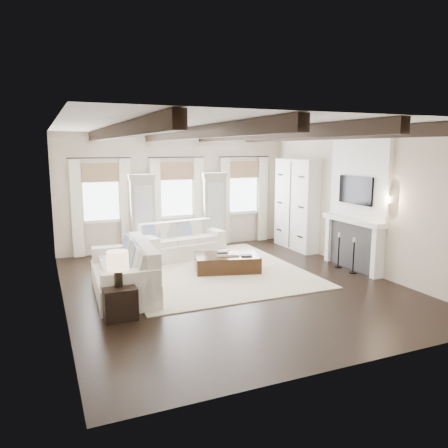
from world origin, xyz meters
name	(u,v)px	position (x,y,z in m)	size (l,w,h in m)	color
ground	(230,285)	(0.00, 0.00, 0.00)	(7.50, 7.50, 0.00)	black
room_shell	(245,189)	(0.75, 0.90, 1.89)	(6.54, 7.54, 3.22)	beige
area_rug	(210,271)	(-0.01, 1.11, 0.01)	(4.00, 4.47, 0.02)	beige
sofa_back	(181,243)	(-0.23, 2.66, 0.37)	(2.23, 1.27, 0.90)	white
sofa_left	(127,273)	(-2.06, 0.30, 0.41)	(1.17, 2.38, 1.00)	white
ottoman	(227,263)	(0.35, 0.98, 0.19)	(1.44, 0.90, 0.38)	black
tray	(227,254)	(0.36, 0.98, 0.40)	(0.50, 0.38, 0.04)	white
book_lower	(222,252)	(0.23, 1.01, 0.44)	(0.26, 0.20, 0.04)	#262628
book_upper	(223,251)	(0.25, 1.00, 0.47)	(0.22, 0.17, 0.03)	beige
book_loose	(246,256)	(0.70, 0.69, 0.39)	(0.24, 0.18, 0.03)	#262628
side_table_front	(119,302)	(-2.42, -0.90, 0.27)	(0.54, 0.54, 0.54)	black
lamp_front	(118,263)	(-2.42, -0.90, 0.95)	(0.35, 0.35, 0.60)	black
side_table_back	(139,242)	(-1.14, 3.56, 0.29)	(0.39, 0.39, 0.58)	black
lamp_back	(138,217)	(-1.14, 3.56, 0.99)	(0.35, 0.35, 0.60)	black
candlestick_near	(353,258)	(2.90, -0.31, 0.34)	(0.17, 0.17, 0.83)	black
candlestick_far	(339,253)	(2.90, 0.22, 0.35)	(0.17, 0.17, 0.84)	black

